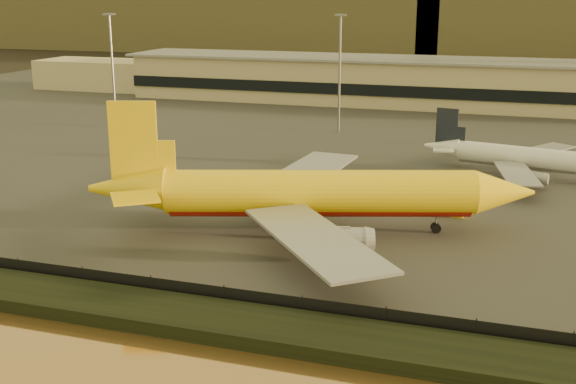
% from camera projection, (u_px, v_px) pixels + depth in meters
% --- Properties ---
extents(ground, '(900.00, 900.00, 0.00)m').
position_uv_depth(ground, '(252.00, 262.00, 83.52)').
color(ground, black).
rests_on(ground, ground).
extents(embankment, '(320.00, 7.00, 1.40)m').
position_uv_depth(embankment, '(188.00, 317.00, 67.76)').
color(embankment, black).
rests_on(embankment, ground).
extents(tarmac, '(320.00, 220.00, 0.20)m').
position_uv_depth(tarmac, '(395.00, 124.00, 170.50)').
color(tarmac, '#2D2D2D').
rests_on(tarmac, ground).
extents(perimeter_fence, '(300.00, 0.05, 2.20)m').
position_uv_depth(perimeter_fence, '(206.00, 295.00, 71.27)').
color(perimeter_fence, black).
rests_on(perimeter_fence, tarmac).
extents(terminal_building, '(202.00, 25.00, 12.60)m').
position_uv_depth(terminal_building, '(363.00, 81.00, 201.17)').
color(terminal_building, tan).
rests_on(terminal_building, tarmac).
extents(apron_light_masts, '(152.20, 12.20, 25.40)m').
position_uv_depth(apron_light_masts, '(456.00, 67.00, 143.51)').
color(apron_light_masts, slate).
rests_on(apron_light_masts, tarmac).
extents(dhl_cargo_jet, '(55.76, 53.19, 17.02)m').
position_uv_depth(dhl_cargo_jet, '(312.00, 194.00, 91.89)').
color(dhl_cargo_jet, yellow).
rests_on(dhl_cargo_jet, tarmac).
extents(white_narrowbody_jet, '(36.44, 35.07, 10.51)m').
position_uv_depth(white_narrowbody_jet, '(530.00, 159.00, 120.14)').
color(white_narrowbody_jet, white).
rests_on(white_narrowbody_jet, tarmac).
extents(gse_vehicle_yellow, '(4.14, 2.15, 1.80)m').
position_uv_depth(gse_vehicle_yellow, '(450.00, 209.00, 100.08)').
color(gse_vehicle_yellow, yellow).
rests_on(gse_vehicle_yellow, tarmac).
extents(gse_vehicle_white, '(3.86, 2.92, 1.59)m').
position_uv_depth(gse_vehicle_white, '(219.00, 178.00, 116.97)').
color(gse_vehicle_white, white).
rests_on(gse_vehicle_white, tarmac).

